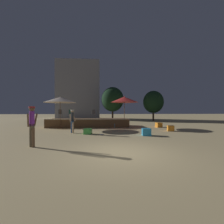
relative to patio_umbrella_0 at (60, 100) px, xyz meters
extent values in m
plane|color=tan|center=(4.73, -8.36, -2.68)|extent=(120.00, 120.00, 0.00)
cube|color=brown|center=(2.53, 1.45, -2.28)|extent=(8.12, 2.68, 0.80)
cube|color=#CCB793|center=(2.53, 0.15, -1.85)|extent=(8.12, 0.12, 0.08)
cylinder|color=brown|center=(0.00, 0.00, -1.47)|extent=(0.05, 0.05, 2.43)
cone|color=beige|center=(0.00, 0.00, 0.00)|extent=(2.97, 2.97, 0.51)
sphere|color=beige|center=(0.00, 0.00, 0.30)|extent=(0.08, 0.08, 0.08)
cylinder|color=brown|center=(6.13, 0.44, -1.44)|extent=(0.05, 0.05, 2.49)
cone|color=red|center=(6.13, 0.44, 0.08)|extent=(2.74, 2.74, 0.55)
sphere|color=red|center=(6.13, 0.44, 0.40)|extent=(0.08, 0.08, 0.08)
cube|color=#2D9EDB|center=(6.93, -4.40, -2.45)|extent=(0.61, 0.61, 0.48)
cube|color=orange|center=(9.57, 0.27, -2.45)|extent=(0.60, 0.60, 0.47)
cube|color=#2D9EDB|center=(4.89, 0.43, -2.49)|extent=(0.63, 0.63, 0.39)
cube|color=orange|center=(9.52, -2.43, -2.45)|extent=(0.58, 0.58, 0.46)
cube|color=#4CC651|center=(2.92, -3.52, -2.49)|extent=(0.59, 0.59, 0.39)
cylinder|color=#2D4C7F|center=(1.66, -2.96, -2.28)|extent=(0.13, 0.13, 0.81)
cylinder|color=tan|center=(1.79, -3.07, -2.28)|extent=(0.13, 0.13, 0.81)
cylinder|color=#2D4C7F|center=(1.73, -3.02, -1.79)|extent=(0.21, 0.21, 0.24)
cylinder|color=#333842|center=(1.73, -3.02, -1.46)|extent=(0.21, 0.21, 0.62)
cylinder|color=tan|center=(1.61, -3.14, -1.53)|extent=(0.14, 0.14, 0.56)
cylinder|color=tan|center=(1.84, -2.89, -1.53)|extent=(0.21, 0.22, 0.55)
sphere|color=tan|center=(1.73, -3.02, -1.04)|extent=(0.22, 0.22, 0.22)
cylinder|color=white|center=(1.73, -3.02, -0.97)|extent=(0.24, 0.24, 0.07)
cylinder|color=brown|center=(0.80, -7.23, -2.24)|extent=(0.13, 0.13, 0.88)
cylinder|color=#72664C|center=(0.64, -7.13, -2.24)|extent=(0.13, 0.13, 0.88)
cylinder|color=#72664C|center=(0.72, -7.18, -1.72)|extent=(0.23, 0.23, 0.24)
cylinder|color=purple|center=(0.72, -7.18, -1.37)|extent=(0.23, 0.23, 0.67)
cylinder|color=brown|center=(0.81, -7.02, -1.43)|extent=(0.18, 0.22, 0.60)
cylinder|color=brown|center=(0.62, -7.34, -1.43)|extent=(0.12, 0.13, 0.60)
sphere|color=brown|center=(0.72, -7.18, -0.91)|extent=(0.24, 0.24, 0.24)
cylinder|color=#B22D33|center=(0.72, -7.18, -0.84)|extent=(0.26, 0.26, 0.07)
cylinder|color=#47474C|center=(-0.29, 0.72, -1.58)|extent=(0.02, 0.02, 0.45)
cylinder|color=#47474C|center=(-0.03, 0.86, -1.58)|extent=(0.02, 0.02, 0.45)
cylinder|color=#47474C|center=(-0.43, 0.98, -1.58)|extent=(0.02, 0.02, 0.45)
cylinder|color=#47474C|center=(-0.17, 1.12, -1.58)|extent=(0.02, 0.02, 0.45)
cylinder|color=#47474C|center=(-0.23, 0.92, -1.36)|extent=(0.40, 0.40, 0.02)
cube|color=#47474C|center=(-0.31, 1.07, -1.13)|extent=(0.33, 0.20, 0.45)
cylinder|color=#1E4C47|center=(0.85, 1.20, -1.58)|extent=(0.02, 0.02, 0.45)
cylinder|color=#1E4C47|center=(0.56, 1.13, -1.58)|extent=(0.02, 0.02, 0.45)
cylinder|color=#1E4C47|center=(0.92, 0.91, -1.58)|extent=(0.02, 0.02, 0.45)
cylinder|color=#1E4C47|center=(0.63, 0.84, -1.58)|extent=(0.02, 0.02, 0.45)
cylinder|color=#1E4C47|center=(0.74, 1.02, -1.36)|extent=(0.40, 0.40, 0.02)
cube|color=#1E4C47|center=(0.78, 0.85, -1.13)|extent=(0.36, 0.12, 0.45)
cylinder|color=#47474C|center=(3.04, 0.97, -1.58)|extent=(0.02, 0.02, 0.45)
cylinder|color=#47474C|center=(2.78, 0.81, -1.58)|extent=(0.02, 0.02, 0.45)
cylinder|color=#47474C|center=(3.19, 0.71, -1.58)|extent=(0.02, 0.02, 0.45)
cylinder|color=#47474C|center=(2.94, 0.56, -1.58)|extent=(0.02, 0.02, 0.45)
cylinder|color=#47474C|center=(2.99, 0.76, -1.36)|extent=(0.40, 0.40, 0.02)
cube|color=#47474C|center=(3.08, 0.62, -1.13)|extent=(0.32, 0.21, 0.45)
cylinder|color=white|center=(3.89, -3.86, -2.67)|extent=(0.25, 0.25, 0.03)
cylinder|color=#3D2B1C|center=(5.69, 11.42, -1.76)|extent=(0.28, 0.28, 1.85)
ellipsoid|color=black|center=(5.69, 11.42, 0.89)|extent=(3.82, 3.82, 4.20)
cylinder|color=#3D2B1C|center=(12.23, 9.60, -1.89)|extent=(0.28, 0.28, 1.59)
ellipsoid|color=black|center=(12.23, 9.60, 0.38)|extent=(3.27, 3.27, 3.60)
cube|color=gray|center=(-1.01, 17.33, 3.22)|extent=(8.64, 3.90, 11.80)
camera|label=1|loc=(3.99, -14.30, -0.98)|focal=24.00mm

